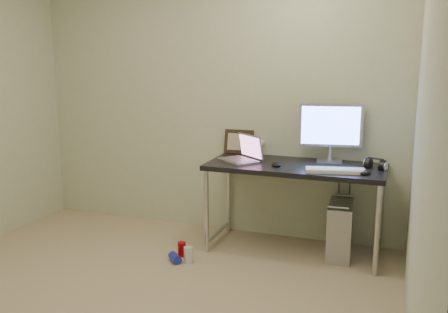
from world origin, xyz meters
TOP-DOWN VIEW (x-y plane):
  - floor at (0.00, 0.00)m, footprint 3.50×3.50m
  - wall_back at (0.00, 1.75)m, footprint 3.50×0.02m
  - wall_right at (1.75, 0.00)m, footprint 0.02×3.50m
  - desk at (0.85, 1.43)m, footprint 1.45×0.63m
  - tower_computer at (1.23, 1.45)m, footprint 0.22×0.45m
  - cable_a at (1.18, 1.70)m, footprint 0.01×0.16m
  - cable_b at (1.27, 1.68)m, footprint 0.02×0.11m
  - can_red at (0.01, 0.99)m, footprint 0.08×0.08m
  - can_white at (0.11, 0.89)m, footprint 0.10×0.10m
  - can_blue at (0.01, 0.86)m, footprint 0.14×0.14m
  - laptop at (0.40, 1.42)m, footprint 0.41×0.40m
  - monitor at (1.09, 1.65)m, footprint 0.52×0.19m
  - keyboard at (1.19, 1.27)m, footprint 0.47×0.24m
  - mouse_right at (1.41, 1.28)m, footprint 0.10×0.13m
  - mouse_left at (0.71, 1.34)m, footprint 0.11×0.14m
  - headphones at (1.47, 1.50)m, footprint 0.19×0.11m
  - picture_frame at (0.26, 1.72)m, footprint 0.28×0.09m
  - webcam at (0.47, 1.72)m, footprint 0.05×0.04m

SIDE VIEW (x-z plane):
  - floor at x=0.00m, z-range 0.00..0.00m
  - can_blue at x=0.01m, z-range 0.00..0.07m
  - can_red at x=0.01m, z-range 0.00..0.12m
  - can_white at x=0.11m, z-range 0.00..0.13m
  - tower_computer at x=1.23m, z-range -0.01..0.47m
  - cable_b at x=1.27m, z-range 0.02..0.74m
  - cable_a at x=1.18m, z-range 0.06..0.74m
  - desk at x=0.85m, z-range 0.29..1.04m
  - keyboard at x=1.19m, z-range 0.75..0.78m
  - mouse_right at x=1.41m, z-range 0.75..0.79m
  - mouse_left at x=0.71m, z-range 0.75..0.79m
  - headphones at x=1.47m, z-range 0.72..0.83m
  - laptop at x=0.40m, z-range 0.69..0.91m
  - webcam at x=0.47m, z-range 0.78..0.91m
  - picture_frame at x=0.26m, z-range 0.75..0.97m
  - monitor at x=1.09m, z-range 0.79..1.28m
  - wall_back at x=0.00m, z-range 0.00..2.50m
  - wall_right at x=1.75m, z-range 0.00..2.50m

